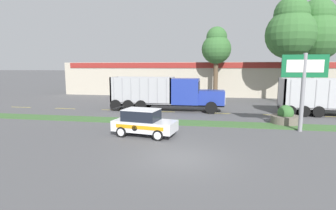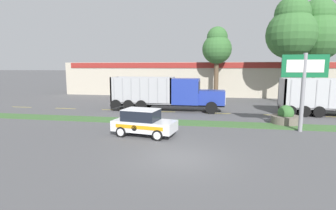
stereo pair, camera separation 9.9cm
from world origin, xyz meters
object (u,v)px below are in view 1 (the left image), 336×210
(rally_car, at_px, (144,122))
(stone_planter, at_px, (285,117))
(store_sign_post, at_px, (304,76))
(dump_truck_lead, at_px, (176,95))

(rally_car, distance_m, stone_planter, 11.42)
(store_sign_post, distance_m, stone_planter, 4.13)
(store_sign_post, xyz_separation_m, stone_planter, (-0.40, 2.39, -3.34))
(dump_truck_lead, bearing_deg, stone_planter, -26.10)
(rally_car, bearing_deg, store_sign_post, 16.08)
(store_sign_post, bearing_deg, dump_truck_lead, 144.54)
(dump_truck_lead, height_order, store_sign_post, store_sign_post)
(dump_truck_lead, distance_m, rally_car, 10.09)
(rally_car, xyz_separation_m, store_sign_post, (10.46, 3.01, 2.98))
(dump_truck_lead, xyz_separation_m, rally_car, (-0.59, -10.04, -0.78))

